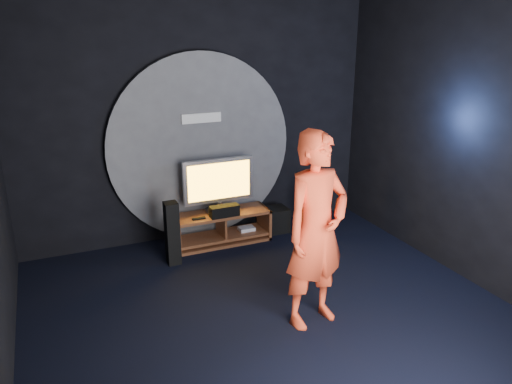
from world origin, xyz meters
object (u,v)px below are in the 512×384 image
media_console (222,229)px  tv (219,183)px  tower_speaker_left (172,233)px  player (316,231)px  subwoofer (276,219)px  tower_speaker_right (317,211)px

media_console → tv: bearing=96.2°
tower_speaker_left → player: bearing=-61.5°
media_console → subwoofer: size_ratio=3.77×
tower_speaker_left → subwoofer: 1.73m
tower_speaker_left → player: 2.18m
tv → player: (0.22, -2.27, 0.14)m
tower_speaker_left → subwoofer: size_ratio=2.30×
media_console → tower_speaker_left: size_ratio=1.64×
tv → tower_speaker_right: 1.45m
media_console → subwoofer: (0.88, 0.07, -0.02)m
tower_speaker_right → media_console: bearing=163.7°
tv → tower_speaker_left: 0.99m
tower_speaker_left → tower_speaker_right: bearing=-0.7°
tower_speaker_right → player: 2.20m
player → media_console: bearing=84.6°
media_console → tower_speaker_left: tower_speaker_left is taller
subwoofer → player: bearing=-106.3°
tower_speaker_left → tower_speaker_right: size_ratio=1.00×
subwoofer → tower_speaker_right: bearing=-46.6°
media_console → tower_speaker_right: size_ratio=1.64×
tower_speaker_left → subwoofer: bearing=14.2°
tower_speaker_right → subwoofer: bearing=133.4°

